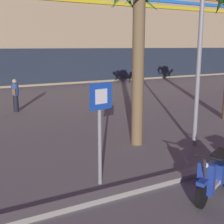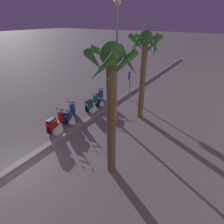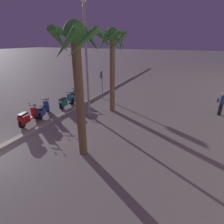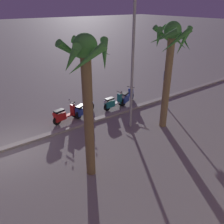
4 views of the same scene
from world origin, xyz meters
name	(u,v)px [view 2 (image 2 of 4)]	position (x,y,z in m)	size (l,w,h in m)	color
ground_plane	(15,169)	(0.00, 0.00, 0.00)	(200.00, 200.00, 0.00)	gray
curb_strip	(14,167)	(0.00, -0.12, 0.06)	(60.00, 0.36, 0.12)	gray
scooter_blue_last_in_row	(100,98)	(-8.21, -1.07, 0.46)	(1.68, 0.91, 1.04)	black
scooter_teal_lead_nearest	(91,104)	(-6.90, -0.92, 0.45)	(1.79, 0.56, 1.04)	black
scooter_blue_gap_after_mid	(70,114)	(-4.81, -1.15, 0.44)	(1.73, 0.92, 1.17)	black
scooter_red_far_back	(55,123)	(-3.46, -1.09, 0.46)	(1.85, 0.68, 1.17)	black
crossing_sign	(130,82)	(-10.22, 0.55, 1.50)	(0.59, 0.17, 2.40)	#939399
palm_tree_far_corner	(144,56)	(-7.82, 2.68, 4.19)	(2.08, 2.11, 5.65)	olive
palm_tree_near_sign	(111,85)	(-2.37, 3.72, 4.07)	(2.02, 2.10, 5.57)	brown
street_lamp	(117,56)	(-6.23, 1.66, 4.32)	(0.36, 0.36, 7.15)	#939399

